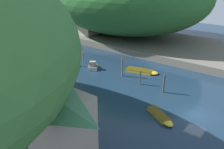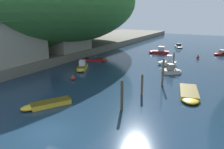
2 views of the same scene
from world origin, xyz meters
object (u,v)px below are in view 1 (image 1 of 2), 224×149
at_px(boat_small_dinghy, 14,93).
at_px(person_on_quay, 11,114).
at_px(boat_moored_right, 93,66).
at_px(channel_buoy_far, 53,51).
at_px(boat_far_upstream, 47,43).
at_px(waterfront_building, 22,113).
at_px(channel_buoy_near, 94,106).
at_px(boat_yellow_tender, 54,101).
at_px(boat_far_right_bank, 143,71).
at_px(right_bank_cottage, 85,25).
at_px(boat_white_cruiser, 161,117).
at_px(boat_red_skiff, 14,59).
at_px(boat_cabin_cruiser, 67,63).
at_px(person_by_boathouse, 46,131).

xyz_separation_m(boat_small_dinghy, person_on_quay, (-5.81, -9.07, 2.27)).
relative_size(boat_moored_right, channel_buoy_far, 3.74).
xyz_separation_m(boat_far_upstream, person_on_quay, (-28.18, -28.47, 2.18)).
bearing_deg(boat_moored_right, boat_far_upstream, 129.16).
bearing_deg(waterfront_building, channel_buoy_near, 9.22).
relative_size(boat_yellow_tender, channel_buoy_near, 5.53).
xyz_separation_m(boat_yellow_tender, boat_far_right_bank, (18.79, -4.18, -0.20)).
bearing_deg(channel_buoy_far, boat_moored_right, -97.30).
distance_m(boat_far_upstream, boat_moored_right, 22.62).
bearing_deg(channel_buoy_near, right_bank_cottage, 45.20).
bearing_deg(boat_white_cruiser, person_on_quay, -13.07).
relative_size(right_bank_cottage, boat_red_skiff, 1.66).
distance_m(channel_buoy_near, channel_buoy_far, 29.03).
relative_size(waterfront_building, boat_white_cruiser, 2.70).
relative_size(boat_far_upstream, boat_yellow_tender, 0.78).
bearing_deg(boat_far_right_bank, boat_far_upstream, -106.31).
relative_size(boat_far_right_bank, boat_white_cruiser, 1.29).
xyz_separation_m(boat_far_right_bank, channel_buoy_far, (-2.46, 24.03, 0.12)).
relative_size(boat_yellow_tender, boat_white_cruiser, 0.93).
relative_size(waterfront_building, boat_cabin_cruiser, 3.82).
height_order(channel_buoy_near, person_on_quay, person_on_quay).
xyz_separation_m(boat_far_upstream, boat_white_cruiser, (-14.29, -41.60, -0.11)).
relative_size(boat_red_skiff, person_on_quay, 3.03).
relative_size(boat_moored_right, person_on_quay, 2.07).
xyz_separation_m(boat_moored_right, channel_buoy_far, (1.89, 14.75, -0.12)).
bearing_deg(boat_cabin_cruiser, right_bank_cottage, -66.31).
height_order(boat_yellow_tender, boat_cabin_cruiser, boat_cabin_cruiser).
height_order(boat_small_dinghy, boat_red_skiff, boat_red_skiff).
bearing_deg(boat_red_skiff, boat_cabin_cruiser, -167.60).
height_order(channel_buoy_near, channel_buoy_far, channel_buoy_far).
relative_size(boat_white_cruiser, person_on_quay, 3.04).
relative_size(waterfront_building, boat_small_dinghy, 2.60).
relative_size(boat_moored_right, boat_cabin_cruiser, 0.97).
height_order(boat_small_dinghy, boat_far_right_bank, boat_small_dinghy).
distance_m(boat_far_upstream, boat_small_dinghy, 29.61).
distance_m(boat_small_dinghy, boat_white_cruiser, 23.63).
bearing_deg(right_bank_cottage, boat_red_skiff, -176.68).
relative_size(boat_far_right_bank, person_on_quay, 3.92).
height_order(boat_far_right_bank, person_on_quay, person_on_quay).
height_order(waterfront_building, boat_moored_right, waterfront_building).
distance_m(right_bank_cottage, boat_white_cruiser, 45.64).
xyz_separation_m(boat_cabin_cruiser, boat_red_skiff, (-5.14, 11.42, -0.06)).
distance_m(boat_moored_right, boat_cabin_cruiser, 5.75).
distance_m(channel_buoy_far, person_by_boathouse, 36.43).
height_order(boat_cabin_cruiser, person_on_quay, person_on_quay).
height_order(waterfront_building, person_on_quay, waterfront_building).
relative_size(waterfront_building, right_bank_cottage, 1.63).
height_order(boat_far_upstream, person_by_boathouse, person_by_boathouse).
bearing_deg(channel_buoy_near, boat_yellow_tender, 114.32).
xyz_separation_m(waterfront_building, right_bank_cottage, (41.15, 30.92, -2.14)).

